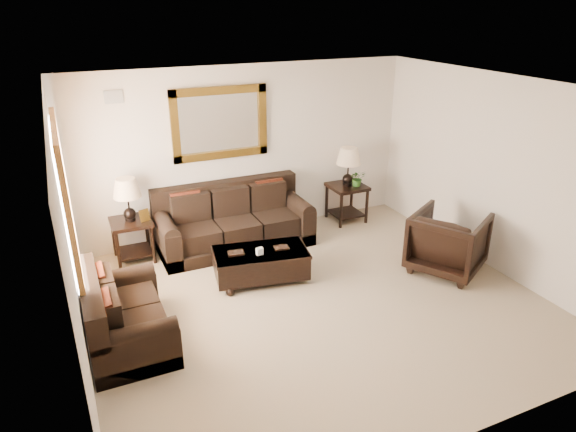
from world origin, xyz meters
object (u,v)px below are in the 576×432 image
coffee_table (261,261)px  armchair (448,239)px  loveseat (123,319)px  end_table_left (129,208)px  end_table_right (348,174)px  sofa (233,224)px

coffee_table → armchair: size_ratio=1.43×
loveseat → armchair: bearing=-92.0°
end_table_left → armchair: bearing=-28.4°
end_table_left → coffee_table: end_table_left is taller
coffee_table → end_table_right: bearing=41.9°
end_table_right → armchair: (0.38, -2.15, -0.37)m
loveseat → armchair: (4.42, -0.15, 0.17)m
sofa → loveseat: 2.70m
end_table_left → armchair: 4.55m
end_table_left → end_table_right: end_table_right is taller
end_table_left → armchair: size_ratio=1.32×
sofa → coffee_table: bearing=-90.6°
sofa → end_table_left: size_ratio=1.85×
coffee_table → armchair: armchair is taller
loveseat → end_table_right: (4.05, 2.00, 0.55)m
sofa → loveseat: sofa is taller
coffee_table → loveseat: bearing=-150.1°
end_table_left → coffee_table: 2.07m
end_table_left → coffee_table: bearing=-41.5°
end_table_right → armchair: bearing=-80.1°
loveseat → coffee_table: size_ratio=1.08×
end_table_left → end_table_right: (3.62, -0.01, 0.03)m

